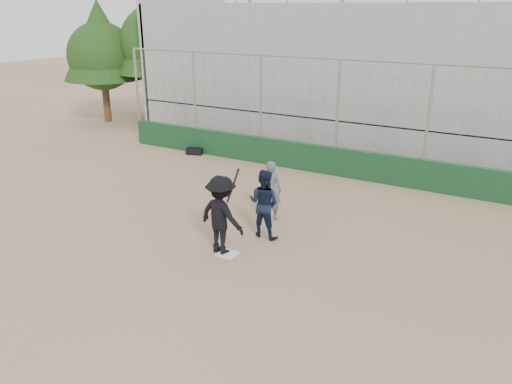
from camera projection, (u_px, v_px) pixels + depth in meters
The scene contains 10 objects.
ground at pixel (227, 254), 12.05m from camera, with size 90.00×90.00×0.00m, color #805F45.
home_plate at pixel (227, 254), 12.05m from camera, with size 0.44×0.44×0.02m, color white.
backstop at pixel (335, 149), 17.42m from camera, with size 18.10×0.25×4.04m.
bleachers at pixel (381, 76), 20.76m from camera, with size 20.25×6.70×6.98m.
tree_left at pixel (159, 33), 24.59m from camera, with size 4.48×4.48×7.00m.
tree_right at pixel (101, 47), 24.75m from camera, with size 3.84×3.84×6.00m.
batter_at_plate at pixel (221, 215), 11.83m from camera, with size 1.36×0.92×2.07m.
catcher_crouched at pixel (264, 215), 12.77m from camera, with size 0.95×0.77×1.22m.
umpire at pixel (271, 193), 13.81m from camera, with size 0.62×0.41×1.53m, color #4C5261.
equipment_bag at pixel (194, 151), 20.13m from camera, with size 0.69×0.44×0.31m.
Camera 1 is at (5.94, -9.02, 5.61)m, focal length 35.00 mm.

